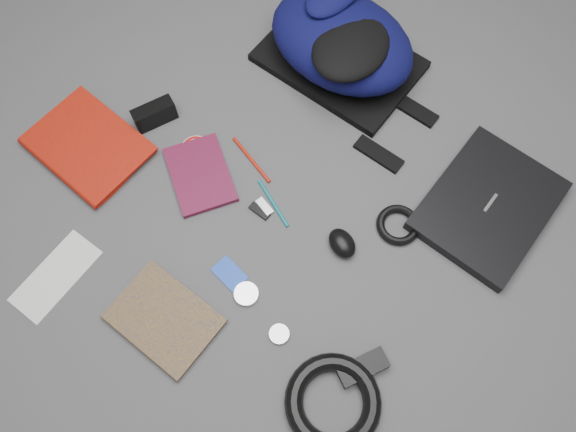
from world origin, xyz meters
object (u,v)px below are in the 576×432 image
backpack (342,41)px  textbook_red (56,175)px  compact_camera (155,114)px  mouse (342,243)px  laptop (488,206)px  power_brick (362,367)px  dvd_case (200,175)px  comic_book (138,349)px

backpack → textbook_red: size_ratio=1.54×
compact_camera → mouse: compact_camera is taller
laptop → power_brick: size_ratio=3.06×
dvd_case → power_brick: (0.06, -0.60, 0.01)m
dvd_case → laptop: bearing=-27.0°
backpack → textbook_red: (-0.80, 0.10, -0.08)m
laptop → mouse: 0.37m
compact_camera → textbook_red: bearing=-173.5°
dvd_case → power_brick: 0.61m
dvd_case → compact_camera: compact_camera is taller
mouse → power_brick: size_ratio=0.71×
backpack → dvd_case: size_ratio=2.26×
textbook_red → mouse: mouse is taller
backpack → laptop: 0.56m
backpack → mouse: 0.54m
textbook_red → compact_camera: size_ratio=2.66×
comic_book → power_brick: (0.39, -0.30, 0.00)m
textbook_red → comic_book: 0.49m
backpack → comic_book: bearing=-173.9°
laptop → dvd_case: bearing=121.3°
compact_camera → power_brick: 0.81m
backpack → compact_camera: bearing=148.0°
backpack → comic_book: 0.91m
comic_book → textbook_red: bearing=67.8°
laptop → textbook_red: (-0.85, 0.65, -0.00)m
textbook_red → dvd_case: textbook_red is taller
backpack → dvd_case: backpack is taller
comic_book → mouse: 0.52m
laptop → compact_camera: compact_camera is taller
textbook_red → mouse: bearing=-64.2°
dvd_case → compact_camera: 0.21m
compact_camera → backpack: bearing=-8.3°
dvd_case → textbook_red: bearing=160.8°
laptop → mouse: size_ratio=4.30×
textbook_red → dvd_case: (0.30, -0.19, -0.01)m
textbook_red → dvd_case: bearing=-48.9°
comic_book → dvd_case: 0.45m
laptop → comic_book: 0.89m
textbook_red → dvd_case: size_ratio=1.47×
textbook_red → power_brick: textbook_red is taller
mouse → backpack: bearing=58.3°
power_brick → comic_book: bearing=150.3°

